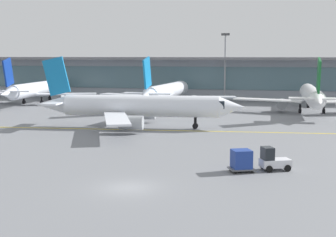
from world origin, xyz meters
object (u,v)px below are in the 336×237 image
(taxiing_regional_jet, at_px, (139,107))
(baggage_tug, at_px, (273,160))
(gate_airplane_2, at_px, (167,92))
(gate_airplane_3, at_px, (312,96))
(cargo_dolly_lead, at_px, (241,160))
(apron_light_mast_1, at_px, (225,64))
(gate_airplane_1, at_px, (35,90))

(taxiing_regional_jet, relative_size, baggage_tug, 10.18)
(gate_airplane_2, distance_m, baggage_tug, 53.88)
(gate_airplane_3, xyz_separation_m, taxiing_regional_jet, (-24.81, -24.07, 0.04))
(cargo_dolly_lead, distance_m, apron_light_mast_1, 65.69)
(taxiing_regional_jet, bearing_deg, gate_airplane_1, 131.94)
(gate_airplane_3, bearing_deg, cargo_dolly_lead, 168.69)
(taxiing_regional_jet, xyz_separation_m, cargo_dolly_lead, (15.80, -23.11, -1.92))
(gate_airplane_1, bearing_deg, gate_airplane_3, -98.01)
(apron_light_mast_1, bearing_deg, cargo_dolly_lead, -82.87)
(gate_airplane_3, relative_size, cargo_dolly_lead, 11.50)
(gate_airplane_2, relative_size, gate_airplane_3, 1.01)
(gate_airplane_3, relative_size, baggage_tug, 10.01)
(gate_airplane_2, relative_size, taxiing_regional_jet, 0.99)
(gate_airplane_3, distance_m, taxiing_regional_jet, 34.57)
(gate_airplane_2, bearing_deg, cargo_dolly_lead, -156.36)
(baggage_tug, bearing_deg, taxiing_regional_jet, 106.96)
(gate_airplane_2, height_order, taxiing_regional_jet, taxiing_regional_jet)
(gate_airplane_2, height_order, gate_airplane_3, gate_airplane_2)
(gate_airplane_2, distance_m, gate_airplane_3, 27.25)
(gate_airplane_1, xyz_separation_m, baggage_tug, (49.07, -50.45, -2.00))
(gate_airplane_2, xyz_separation_m, taxiing_regional_jet, (2.19, -27.76, 0.02))
(gate_airplane_3, bearing_deg, taxiing_regional_jet, 133.64)
(gate_airplane_1, xyz_separation_m, taxiing_regional_jet, (30.59, -28.49, 0.08))
(gate_airplane_2, xyz_separation_m, apron_light_mast_1, (9.88, 13.94, 5.11))
(gate_airplane_3, bearing_deg, baggage_tug, 171.67)
(gate_airplane_1, relative_size, baggage_tug, 9.89)
(gate_airplane_1, bearing_deg, gate_airplane_2, -94.93)
(gate_airplane_1, height_order, apron_light_mast_1, apron_light_mast_1)
(baggage_tug, bearing_deg, apron_light_mast_1, 76.50)
(baggage_tug, height_order, apron_light_mast_1, apron_light_mast_1)
(gate_airplane_3, relative_size, apron_light_mast_1, 2.00)
(gate_airplane_2, relative_size, apron_light_mast_1, 2.02)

